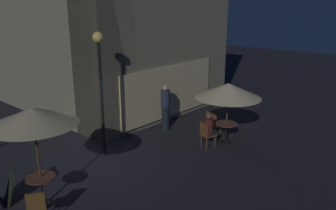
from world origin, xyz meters
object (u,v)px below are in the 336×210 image
Objects in this scene: cafe_table_0 at (41,185)px; patio_umbrella_1 at (228,91)px; patron_seated_0 at (210,128)px; cafe_chair_2 at (206,133)px; cafe_chair_0 at (37,205)px; cafe_table_1 at (226,129)px; patio_umbrella_0 at (33,117)px; cafe_chair_1 at (213,121)px; patron_standing_1 at (166,107)px; menu_sandwich_board at (2,188)px; street_lamp_near_corner at (100,71)px.

patio_umbrella_1 is at bearing -11.27° from cafe_table_0.
cafe_chair_2 is at bearing 180.00° from patron_seated_0.
cafe_chair_2 reaches higher than cafe_chair_0.
cafe_table_1 is 6.58m from patio_umbrella_0.
cafe_table_1 is 0.83× the size of cafe_chair_0.
cafe_chair_0 is (-0.49, -0.71, -1.72)m from patio_umbrella_0.
cafe_chair_1 is at bearing 49.45° from patron_seated_0.
patio_umbrella_1 is at bearing -11.27° from patio_umbrella_0.
cafe_chair_0 is 0.73× the size of patron_seated_0.
patio_umbrella_1 is at bearing 0.00° from cafe_chair_1.
patron_standing_1 reaches higher than cafe_chair_1.
cafe_table_0 is 0.43× the size of patron_standing_1.
patron_seated_0 is at bearing -10.17° from patio_umbrella_0.
cafe_chair_2 is 0.51× the size of patron_standing_1.
patron_standing_1 is (-0.37, 2.50, 0.35)m from cafe_table_1.
cafe_table_1 is at bearing 0.00° from patio_umbrella_1.
cafe_table_1 is at bearing -11.27° from cafe_table_0.
patio_umbrella_0 is at bearing 118.24° from patron_standing_1.
patron_seated_0 is (-0.65, 0.24, -1.21)m from patio_umbrella_1.
patio_umbrella_0 is 5.88m from patron_seated_0.
patron_seated_0 is (6.17, -1.79, 0.25)m from menu_sandwich_board.
menu_sandwich_board is 6.28m from cafe_chair_2.
cafe_chair_1 is 1.89m from patron_standing_1.
cafe_table_1 is 0.30× the size of patio_umbrella_0.
street_lamp_near_corner is 3.20× the size of patron_seated_0.
cafe_chair_0 is (-0.49, -0.71, 0.01)m from cafe_table_0.
cafe_chair_2 is (-0.79, 0.29, -1.36)m from patio_umbrella_1.
cafe_table_0 is 6.00m from patron_standing_1.
cafe_chair_2 is (2.68, -2.06, -2.24)m from street_lamp_near_corner.
patron_standing_1 is at bearing -136.08° from cafe_chair_1.
cafe_table_1 is 2.56m from patron_standing_1.
menu_sandwich_board is at bearing 127.05° from cafe_table_0.
cafe_chair_0 reaches higher than cafe_table_0.
street_lamp_near_corner is 3.01m from patio_umbrella_0.
cafe_table_1 is 0.71m from patron_seated_0.
menu_sandwich_board is 6.49m from patron_standing_1.
patron_standing_1 is (3.11, 0.15, -1.89)m from street_lamp_near_corner.
menu_sandwich_board is 0.48× the size of patron_standing_1.
menu_sandwich_board is 6.43m from patron_seated_0.
cafe_table_0 is 6.49m from patio_umbrella_1.
cafe_table_0 is 0.31× the size of patio_umbrella_0.
cafe_chair_0 is at bearing -150.63° from street_lamp_near_corner.
patron_standing_1 is at bearing 98.35° from patio_umbrella_1.
street_lamp_near_corner reaches higher than patio_umbrella_1.
patron_seated_0 reaches higher than menu_sandwich_board.
patron_seated_0 is (-0.65, 0.24, 0.15)m from cafe_table_1.
menu_sandwich_board reaches higher than cafe_table_1.
patio_umbrella_0 is 2.02× the size of patron_seated_0.
patron_standing_1 is (0.28, 2.26, 0.20)m from patron_seated_0.
cafe_chair_1 is at bearing 67.76° from patio_umbrella_1.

